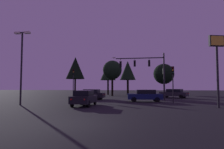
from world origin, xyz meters
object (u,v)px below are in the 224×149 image
at_px(traffic_light_corner_left, 173,77).
at_px(store_sign_illuminated, 217,54).
at_px(parking_lot_lamp_post, 22,58).
at_px(tree_center_horizon, 112,70).
at_px(traffic_light_median, 73,78).
at_px(car_far_lane, 174,93).
at_px(car_crossing_right, 145,95).
at_px(tree_lot_edge, 128,71).
at_px(tree_right_cluster, 75,68).
at_px(tree_left_far, 164,74).
at_px(traffic_signal_mast_arm, 146,67).
at_px(car_crossing_left, 91,94).
at_px(car_nearside_lane, 84,98).
at_px(tree_behind_sign, 108,72).
at_px(traffic_light_corner_right, 164,77).

height_order(traffic_light_corner_left, store_sign_illuminated, store_sign_illuminated).
xyz_separation_m(parking_lot_lamp_post, tree_center_horizon, (6.57, 21.98, 0.53)).
relative_size(traffic_light_median, car_far_lane, 0.97).
distance_m(car_crossing_right, tree_lot_edge, 21.63).
bearing_deg(tree_right_cluster, tree_left_far, 33.39).
height_order(traffic_signal_mast_arm, tree_left_far, tree_left_far).
height_order(car_far_lane, tree_left_far, tree_left_far).
bearing_deg(traffic_signal_mast_arm, car_far_lane, 53.23).
height_order(car_crossing_left, car_crossing_right, same).
xyz_separation_m(car_nearside_lane, parking_lot_lamp_post, (-6.76, -0.06, 4.10)).
relative_size(car_crossing_right, store_sign_illuminated, 0.69).
height_order(tree_behind_sign, tree_right_cluster, tree_right_cluster).
xyz_separation_m(car_crossing_left, tree_behind_sign, (-0.45, 18.87, 4.78)).
relative_size(traffic_signal_mast_arm, car_far_lane, 1.55).
bearing_deg(tree_left_far, car_crossing_right, -102.43).
height_order(car_crossing_right, tree_center_horizon, tree_center_horizon).
xyz_separation_m(car_crossing_left, parking_lot_lamp_post, (-5.09, -9.49, 4.10)).
distance_m(traffic_light_median, tree_right_cluster, 7.68).
height_order(car_far_lane, tree_lot_edge, tree_lot_edge).
bearing_deg(traffic_light_corner_left, car_nearside_lane, -155.35).
xyz_separation_m(car_nearside_lane, car_far_lane, (11.26, 15.86, 0.00)).
bearing_deg(car_crossing_left, traffic_light_corner_left, -25.58).
bearing_deg(tree_left_far, traffic_light_corner_right, -96.95).
distance_m(traffic_signal_mast_arm, traffic_light_corner_right, 4.89).
distance_m(traffic_signal_mast_arm, tree_left_far, 21.49).
distance_m(car_far_lane, tree_center_horizon, 13.76).
height_order(traffic_light_median, tree_left_far, tree_left_far).
bearing_deg(traffic_light_median, store_sign_illuminated, -33.34).
bearing_deg(traffic_light_corner_right, tree_center_horizon, 137.14).
height_order(car_crossing_left, tree_behind_sign, tree_behind_sign).
distance_m(traffic_signal_mast_arm, car_nearside_lane, 12.01).
height_order(tree_center_horizon, tree_lot_edge, tree_lot_edge).
relative_size(traffic_light_corner_right, car_crossing_left, 1.15).
xyz_separation_m(car_crossing_right, tree_left_far, (5.27, 23.90, 4.25)).
bearing_deg(traffic_light_median, tree_right_cluster, 106.16).
relative_size(parking_lot_lamp_post, tree_behind_sign, 1.00).
relative_size(traffic_light_corner_left, tree_lot_edge, 0.53).
bearing_deg(traffic_light_corner_right, car_far_lane, 54.21).
height_order(traffic_light_median, car_nearside_lane, traffic_light_median).
height_order(traffic_signal_mast_arm, store_sign_illuminated, traffic_signal_mast_arm).
height_order(tree_left_far, tree_lot_edge, tree_lot_edge).
relative_size(store_sign_illuminated, tree_left_far, 0.86).
relative_size(parking_lot_lamp_post, store_sign_illuminated, 1.18).
relative_size(car_crossing_left, tree_behind_sign, 0.54).
bearing_deg(tree_lot_edge, car_nearside_lane, -95.79).
bearing_deg(parking_lot_lamp_post, tree_center_horizon, 73.37).
height_order(car_far_lane, tree_center_horizon, tree_center_horizon).
bearing_deg(traffic_light_corner_left, tree_behind_sign, 115.20).
relative_size(car_nearside_lane, tree_lot_edge, 0.55).
height_order(tree_center_horizon, tree_right_cluster, tree_right_cluster).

